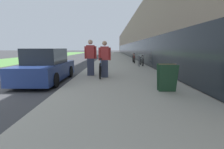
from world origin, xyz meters
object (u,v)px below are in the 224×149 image
person_bystander (91,58)px  parked_sedan_curbside (47,67)px  person_rider (105,59)px  cruiser_bike_nearest (142,61)px  tandem_bicycle (102,68)px  cruiser_bike_middle (134,59)px  sandwich_board_sign (168,77)px  bike_rack_hoop (140,60)px

person_bystander → parked_sedan_curbside: size_ratio=0.43×
person_rider → cruiser_bike_nearest: person_rider is taller
tandem_bicycle → cruiser_bike_middle: tandem_bicycle is taller
cruiser_bike_middle → sandwich_board_sign: cruiser_bike_middle is taller
tandem_bicycle → bike_rack_hoop: 5.17m
bike_rack_hoop → cruiser_bike_nearest: bike_rack_hoop is taller
sandwich_board_sign → person_bystander: bearing=130.9°
cruiser_bike_nearest → sandwich_board_sign: sandwich_board_sign is taller
sandwich_board_sign → bike_rack_hoop: bearing=88.2°
person_rider → parked_sedan_curbside: (-2.69, -0.34, -0.34)m
tandem_bicycle → parked_sedan_curbside: 2.58m
person_rider → sandwich_board_sign: (2.15, -2.76, -0.42)m
person_rider → cruiser_bike_nearest: size_ratio=0.97×
cruiser_bike_middle → sandwich_board_sign: bearing=-91.3°
person_bystander → sandwich_board_sign: person_bystander is taller
bike_rack_hoop → cruiser_bike_nearest: (0.37, 0.93, -0.15)m
person_bystander → sandwich_board_sign: size_ratio=2.02×
cruiser_bike_nearest → parked_sedan_curbside: 8.13m
person_bystander → cruiser_bike_middle: 8.14m
person_rider → person_bystander: size_ratio=0.96×
sandwich_board_sign → cruiser_bike_nearest: bearing=86.0°
tandem_bicycle → sandwich_board_sign: size_ratio=2.65×
person_rider → cruiser_bike_middle: size_ratio=1.03×
cruiser_bike_nearest → cruiser_bike_middle: 2.39m
person_rider → person_bystander: bearing=142.0°
tandem_bicycle → person_bystander: (-0.56, 0.30, 0.52)m
tandem_bicycle → parked_sedan_curbside: (-2.50, -0.63, 0.14)m
cruiser_bike_nearest → person_bystander: bearing=-124.3°
sandwich_board_sign → parked_sedan_curbside: parked_sedan_curbside is taller
person_rider → person_bystander: person_bystander is taller
bike_rack_hoop → cruiser_bike_nearest: size_ratio=0.47×
bike_rack_hoop → person_bystander: bearing=-126.7°
cruiser_bike_middle → tandem_bicycle: bearing=-108.4°
cruiser_bike_middle → parked_sedan_curbside: 9.84m
tandem_bicycle → person_rider: size_ratio=1.37×
bike_rack_hoop → parked_sedan_curbside: bearing=-134.7°
cruiser_bike_nearest → cruiser_bike_middle: bearing=98.3°
bike_rack_hoop → parked_sedan_curbside: size_ratio=0.20×
person_bystander → sandwich_board_sign: bearing=-49.1°
tandem_bicycle → person_bystander: 0.82m
tandem_bicycle → cruiser_bike_nearest: bearing=61.6°
parked_sedan_curbside → bike_rack_hoop: bearing=45.3°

